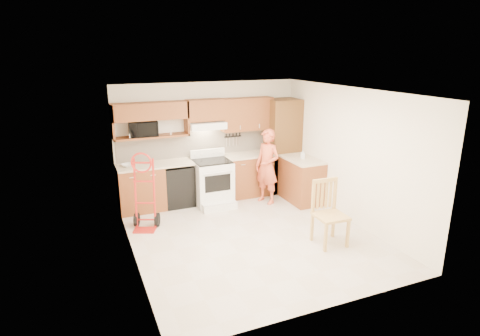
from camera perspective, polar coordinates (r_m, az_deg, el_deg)
floor at (r=7.09m, az=1.59°, el=-9.70°), size 4.00×4.50×0.02m
ceiling at (r=6.40m, az=1.77°, el=11.02°), size 4.00×4.50×0.02m
wall_back at (r=8.68m, az=-4.52°, el=3.97°), size 4.00×0.02×2.50m
wall_front at (r=4.79m, az=13.00°, el=-6.87°), size 4.00×0.02×2.50m
wall_left at (r=6.12m, az=-15.74°, el=-1.93°), size 0.02×4.50×2.50m
wall_right at (r=7.66m, az=15.50°, el=1.75°), size 0.02×4.50×2.50m
backsplash at (r=8.67m, az=-4.46°, el=3.62°), size 3.92×0.03×0.55m
lower_cab_left at (r=8.26m, az=-13.96°, el=-2.89°), size 0.90×0.60×0.90m
dishwasher at (r=8.40m, az=-8.91°, el=-2.44°), size 0.60×0.60×0.85m
lower_cab_right at (r=8.90m, az=1.31°, el=-1.00°), size 1.14×0.60×0.90m
countertop_left at (r=8.17m, az=-12.12°, el=0.47°), size 1.50×0.63×0.04m
countertop_right at (r=8.77m, az=1.33°, el=1.93°), size 1.14×0.63×0.04m
cab_return_right at (r=8.61m, az=8.78°, el=-1.79°), size 0.60×1.00×0.90m
countertop_return at (r=8.48m, az=8.92°, el=1.23°), size 0.63×1.00×0.04m
pantry_tall at (r=9.09m, az=6.06°, el=3.21°), size 0.70×0.60×2.10m
upper_cab_left at (r=8.08m, az=-12.75°, el=7.96°), size 1.50×0.33×0.34m
upper_shelf_mw at (r=8.17m, az=-12.53°, el=4.43°), size 1.50×0.33×0.04m
upper_cab_center at (r=8.36m, az=-5.03°, el=8.29°), size 0.76×0.33×0.44m
upper_cab_right at (r=8.71m, az=1.00°, el=7.75°), size 1.14×0.33×0.70m
range_hood at (r=8.35m, az=-4.84°, el=6.13°), size 0.76×0.46×0.14m
knife_strip at (r=8.82m, az=-1.00°, el=4.15°), size 0.40×0.05×0.29m
microwave at (r=8.11m, az=-13.72°, el=5.51°), size 0.57×0.41×0.31m
range at (r=8.28m, az=-3.82°, el=-1.59°), size 0.76×1.00×1.12m
person at (r=8.34m, az=3.93°, el=0.21°), size 0.58×0.68×1.58m
hand_truck at (r=7.30m, az=-13.63°, el=-3.82°), size 0.65×0.63×1.29m
dining_chair at (r=6.74m, az=12.87°, el=-6.40°), size 0.51×0.55×1.09m
soap_bottle at (r=8.45m, az=8.97°, el=1.97°), size 0.11×0.11×0.19m
bowl at (r=8.08m, az=-15.84°, el=0.39°), size 0.29×0.29×0.05m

